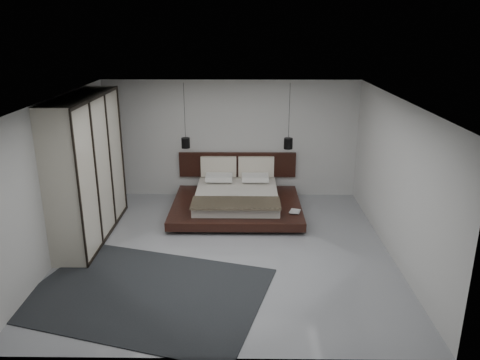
{
  "coord_description": "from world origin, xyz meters",
  "views": [
    {
      "loc": [
        0.35,
        -7.87,
        4.0
      ],
      "look_at": [
        0.23,
        1.2,
        0.98
      ],
      "focal_mm": 35.0,
      "sensor_mm": 36.0,
      "label": 1
    }
  ],
  "objects_px": {
    "bed": "(237,199)",
    "wardrobe": "(87,168)",
    "pendant_left": "(186,143)",
    "pendant_right": "(288,143)",
    "lattice_screen": "(102,149)",
    "rug": "(146,293)"
  },
  "relations": [
    {
      "from": "bed",
      "to": "wardrobe",
      "type": "relative_size",
      "value": 0.99
    },
    {
      "from": "bed",
      "to": "rug",
      "type": "height_order",
      "value": "bed"
    },
    {
      "from": "wardrobe",
      "to": "rug",
      "type": "xyz_separation_m",
      "value": [
        1.5,
        -2.16,
        -1.38
      ]
    },
    {
      "from": "bed",
      "to": "pendant_right",
      "type": "relative_size",
      "value": 1.92
    },
    {
      "from": "wardrobe",
      "to": "rug",
      "type": "height_order",
      "value": "wardrobe"
    },
    {
      "from": "bed",
      "to": "pendant_left",
      "type": "bearing_deg",
      "value": 158.87
    },
    {
      "from": "wardrobe",
      "to": "rug",
      "type": "relative_size",
      "value": 0.78
    },
    {
      "from": "pendant_left",
      "to": "wardrobe",
      "type": "xyz_separation_m",
      "value": [
        -1.69,
        -1.7,
        -0.08
      ]
    },
    {
      "from": "lattice_screen",
      "to": "pendant_right",
      "type": "xyz_separation_m",
      "value": [
        4.25,
        -0.1,
        0.16
      ]
    },
    {
      "from": "lattice_screen",
      "to": "wardrobe",
      "type": "distance_m",
      "value": 1.82
    },
    {
      "from": "bed",
      "to": "wardrobe",
      "type": "xyz_separation_m",
      "value": [
        -2.85,
        -1.26,
        1.1
      ]
    },
    {
      "from": "lattice_screen",
      "to": "wardrobe",
      "type": "relative_size",
      "value": 0.92
    },
    {
      "from": "pendant_left",
      "to": "rug",
      "type": "distance_m",
      "value": 4.13
    },
    {
      "from": "rug",
      "to": "lattice_screen",
      "type": "bearing_deg",
      "value": 113.86
    },
    {
      "from": "bed",
      "to": "pendant_left",
      "type": "xyz_separation_m",
      "value": [
        -1.15,
        0.45,
        1.18
      ]
    },
    {
      "from": "lattice_screen",
      "to": "bed",
      "type": "height_order",
      "value": "lattice_screen"
    },
    {
      "from": "bed",
      "to": "rug",
      "type": "relative_size",
      "value": 0.78
    },
    {
      "from": "rug",
      "to": "pendant_right",
      "type": "bearing_deg",
      "value": 57.02
    },
    {
      "from": "wardrobe",
      "to": "pendant_right",
      "type": "bearing_deg",
      "value": 23.04
    },
    {
      "from": "pendant_right",
      "to": "wardrobe",
      "type": "height_order",
      "value": "pendant_right"
    },
    {
      "from": "lattice_screen",
      "to": "rug",
      "type": "height_order",
      "value": "lattice_screen"
    },
    {
      "from": "lattice_screen",
      "to": "pendant_left",
      "type": "height_order",
      "value": "pendant_left"
    }
  ]
}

